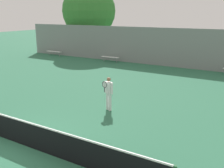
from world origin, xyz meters
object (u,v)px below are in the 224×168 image
at_px(bench_courtside_far, 54,52).
at_px(tennis_player, 109,92).
at_px(tree_green_broad, 89,11).
at_px(bench_adjacent_court, 110,57).
at_px(tennis_net, 17,131).

bearing_deg(bench_courtside_far, tennis_player, -38.61).
height_order(bench_courtside_far, tree_green_broad, tree_green_broad).
distance_m(bench_courtside_far, tree_green_broad, 6.24).
bearing_deg(tree_green_broad, bench_adjacent_court, -37.14).
xyz_separation_m(tennis_player, bench_courtside_far, (-13.97, 11.16, -0.47)).
bearing_deg(tree_green_broad, tennis_player, -51.65).
height_order(tennis_player, bench_adjacent_court, tennis_player).
bearing_deg(bench_adjacent_court, tennis_net, -70.29).
relative_size(tennis_player, bench_adjacent_court, 0.91).
xyz_separation_m(tennis_net, bench_courtside_far, (-12.90, 15.75, -0.04)).
height_order(bench_adjacent_court, tree_green_broad, tree_green_broad).
bearing_deg(bench_adjacent_court, tree_green_broad, 142.86).
xyz_separation_m(bench_courtside_far, tree_green_broad, (1.98, 4.00, 4.36)).
distance_m(bench_courtside_far, bench_adjacent_court, 7.26).
bearing_deg(tennis_player, tennis_net, -89.09).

